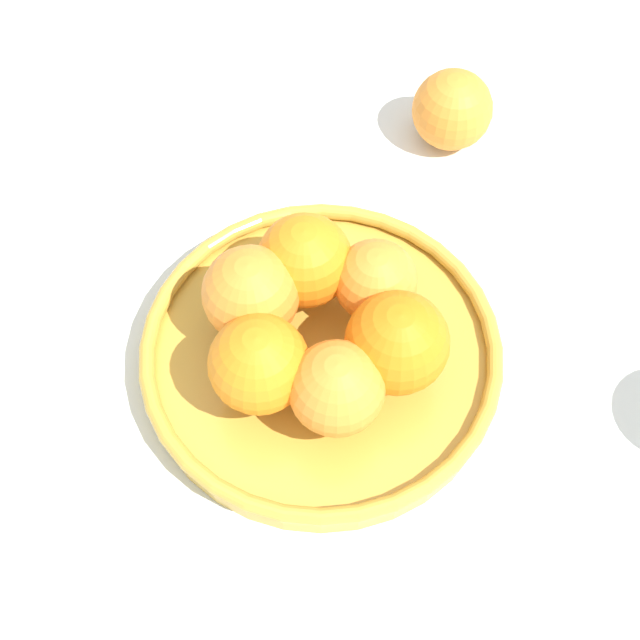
{
  "coord_description": "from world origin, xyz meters",
  "views": [
    {
      "loc": [
        0.34,
        0.0,
        0.62
      ],
      "look_at": [
        0.0,
        0.0,
        0.07
      ],
      "focal_mm": 50.0,
      "sensor_mm": 36.0,
      "label": 1
    }
  ],
  "objects": [
    {
      "name": "ground_plane",
      "position": [
        0.0,
        0.0,
        0.0
      ],
      "size": [
        4.0,
        4.0,
        0.0
      ],
      "primitive_type": "plane",
      "color": "silver"
    },
    {
      "name": "fruit_bowl",
      "position": [
        0.0,
        0.0,
        0.02
      ],
      "size": [
        0.28,
        0.28,
        0.03
      ],
      "color": "gold",
      "rests_on": "ground_plane"
    },
    {
      "name": "orange_pile",
      "position": [
        0.0,
        -0.0,
        0.07
      ],
      "size": [
        0.18,
        0.18,
        0.08
      ],
      "color": "orange",
      "rests_on": "fruit_bowl"
    },
    {
      "name": "stray_orange",
      "position": [
        -0.24,
        0.12,
        0.04
      ],
      "size": [
        0.07,
        0.07,
        0.07
      ],
      "primitive_type": "sphere",
      "color": "orange",
      "rests_on": "ground_plane"
    }
  ]
}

